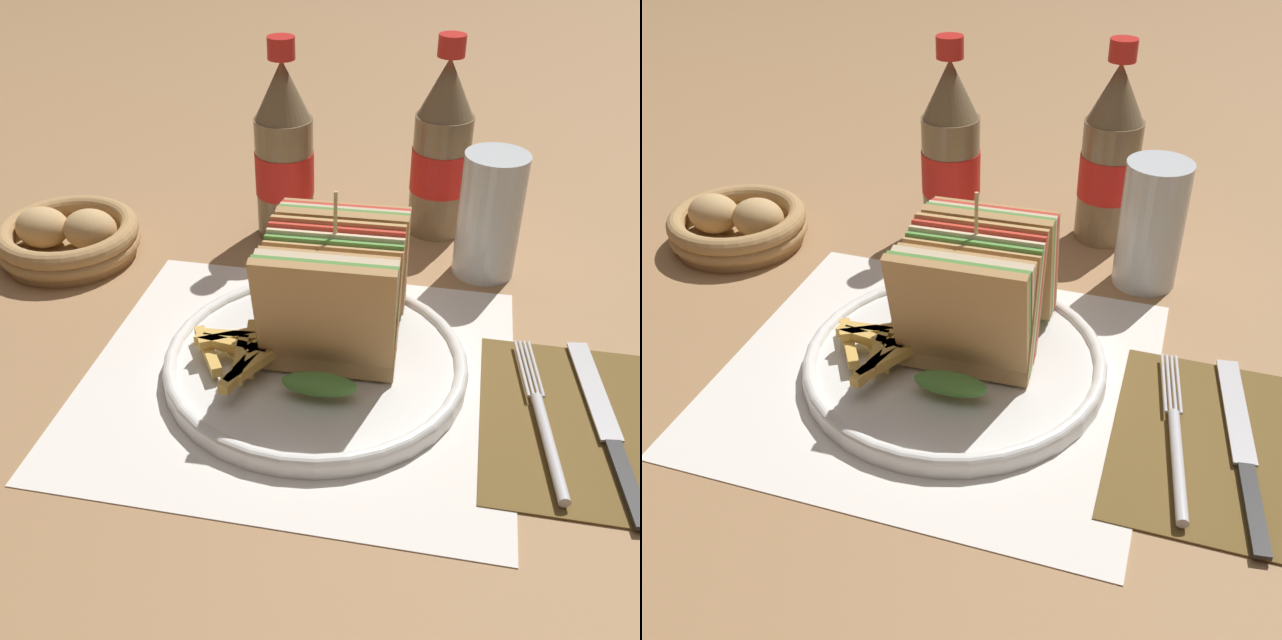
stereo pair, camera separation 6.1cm
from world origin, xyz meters
TOP-DOWN VIEW (x-y plane):
  - ground_plane at (0.00, 0.00)m, footprint 4.00×4.00m
  - placemat at (-0.02, -0.00)m, footprint 0.37×0.33m
  - plate_main at (-0.01, 0.01)m, footprint 0.26×0.26m
  - club_sandwich at (0.01, 0.03)m, footprint 0.11×0.17m
  - fries_pile at (-0.06, -0.01)m, footprint 0.10×0.10m
  - napkin at (0.21, -0.02)m, footprint 0.15×0.20m
  - fork at (0.19, -0.04)m, footprint 0.04×0.19m
  - knife at (0.23, -0.02)m, footprint 0.04×0.21m
  - coke_bottle_near at (-0.09, 0.25)m, footprint 0.07×0.07m
  - coke_bottle_far at (0.08, 0.30)m, footprint 0.07×0.07m
  - glass_near at (0.13, 0.21)m, footprint 0.06×0.06m
  - bread_basket at (-0.31, 0.16)m, footprint 0.15×0.15m

SIDE VIEW (x-z plane):
  - ground_plane at x=0.00m, z-range 0.00..0.00m
  - placemat at x=-0.02m, z-range 0.00..0.00m
  - napkin at x=0.21m, z-range 0.00..0.00m
  - knife at x=0.23m, z-range 0.00..0.01m
  - fork at x=0.19m, z-range 0.00..0.01m
  - plate_main at x=-0.01m, z-range 0.00..0.02m
  - bread_basket at x=-0.31m, z-range -0.01..0.05m
  - fries_pile at x=-0.06m, z-range 0.02..0.04m
  - glass_near at x=0.13m, z-range -0.01..0.12m
  - club_sandwich at x=0.01m, z-range 0.00..0.15m
  - coke_bottle_near at x=-0.09m, z-range -0.02..0.20m
  - coke_bottle_far at x=0.08m, z-range -0.02..0.20m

